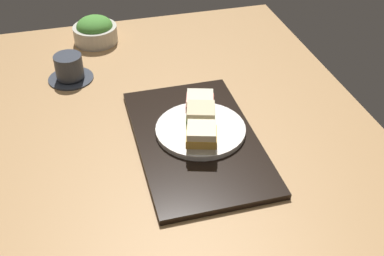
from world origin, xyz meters
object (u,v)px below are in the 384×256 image
object	(u,v)px
sandwich_middle	(201,118)
sandwich_far	(200,103)
sandwich_plate	(201,130)
sandwich_near	(202,137)
salad_bowl	(95,31)
coffee_cup	(69,68)

from	to	relation	value
sandwich_middle	sandwich_far	size ratio (longest dim) A/B	0.99
sandwich_plate	sandwich_middle	size ratio (longest dim) A/B	2.59
sandwich_near	sandwich_far	world-z (taller)	sandwich_near
sandwich_middle	sandwich_far	bearing A→B (deg)	-14.35
sandwich_far	sandwich_middle	bearing A→B (deg)	165.65
sandwich_plate	sandwich_near	size ratio (longest dim) A/B	2.56
sandwich_middle	salad_bowl	bearing A→B (deg)	18.60
sandwich_plate	salad_bowl	size ratio (longest dim) A/B	1.56
sandwich_far	coffee_cup	world-z (taller)	same
sandwich_middle	salad_bowl	size ratio (longest dim) A/B	0.60
salad_bowl	sandwich_plate	bearing A→B (deg)	-161.40
sandwich_plate	salad_bowl	xyz separation A→B (cm)	(55.07, 18.53, 1.67)
sandwich_near	sandwich_far	bearing A→B (deg)	-14.35
sandwich_plate	coffee_cup	xyz separation A→B (cm)	(34.53, 27.84, 1.22)
sandwich_plate	sandwich_near	world-z (taller)	sandwich_near
salad_bowl	sandwich_near	bearing A→B (deg)	-164.73
sandwich_far	salad_bowl	bearing A→B (deg)	22.65
sandwich_near	coffee_cup	world-z (taller)	sandwich_near
sandwich_plate	sandwich_middle	distance (cm)	3.54
sandwich_plate	sandwich_far	distance (cm)	7.41
sandwich_near	coffee_cup	bearing A→B (deg)	32.44
sandwich_near	salad_bowl	world-z (taller)	salad_bowl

